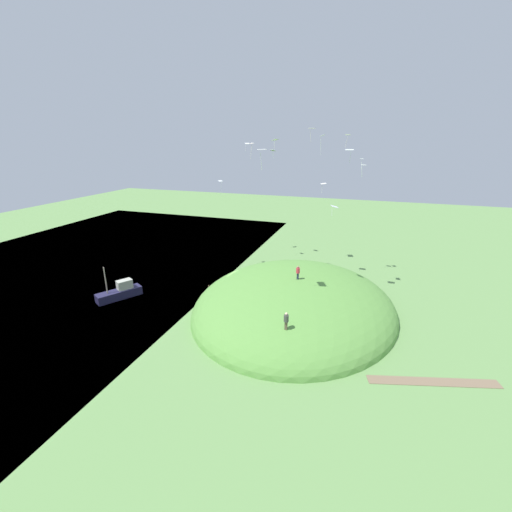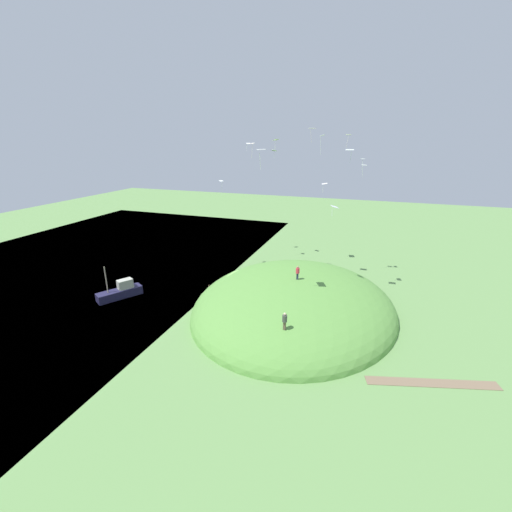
{
  "view_description": "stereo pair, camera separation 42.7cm",
  "coord_description": "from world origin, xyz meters",
  "px_view_note": "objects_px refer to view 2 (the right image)",
  "views": [
    {
      "loc": [
        15.21,
        -38.11,
        18.88
      ],
      "look_at": [
        2.48,
        -0.5,
        5.36
      ],
      "focal_mm": 24.04,
      "sensor_mm": 36.0,
      "label": 1
    },
    {
      "loc": [
        15.61,
        -37.97,
        18.88
      ],
      "look_at": [
        2.48,
        -0.5,
        5.36
      ],
      "focal_mm": 24.04,
      "sensor_mm": 36.0,
      "label": 2
    }
  ],
  "objects_px": {
    "kite_7": "(363,160)",
    "kite_9": "(348,136)",
    "kite_8": "(322,138)",
    "kite_13": "(324,184)",
    "boat_on_lake": "(121,292)",
    "kite_11": "(274,151)",
    "kite_3": "(261,150)",
    "kite_4": "(276,140)",
    "kite_12": "(364,166)",
    "kite_1": "(253,145)",
    "kite_5": "(350,150)",
    "person_on_hilltop": "(285,319)",
    "kite_10": "(221,183)",
    "person_near_shore": "(298,271)",
    "kite_2": "(248,144)",
    "kite_6": "(312,129)",
    "mooring_post": "(209,289)",
    "kite_0": "(335,207)"
  },
  "relations": [
    {
      "from": "person_on_hilltop",
      "to": "kite_8",
      "type": "bearing_deg",
      "value": 92.17
    },
    {
      "from": "person_near_shore",
      "to": "kite_9",
      "type": "distance_m",
      "value": 19.21
    },
    {
      "from": "kite_3",
      "to": "kite_4",
      "type": "distance_m",
      "value": 15.78
    },
    {
      "from": "kite_1",
      "to": "kite_9",
      "type": "relative_size",
      "value": 1.37
    },
    {
      "from": "kite_9",
      "to": "kite_6",
      "type": "bearing_deg",
      "value": -144.62
    },
    {
      "from": "person_near_shore",
      "to": "kite_2",
      "type": "xyz_separation_m",
      "value": [
        -12.53,
        17.9,
        13.36
      ]
    },
    {
      "from": "kite_1",
      "to": "kite_10",
      "type": "relative_size",
      "value": 1.07
    },
    {
      "from": "person_on_hilltop",
      "to": "kite_11",
      "type": "xyz_separation_m",
      "value": [
        -9.03,
        26.41,
        13.49
      ]
    },
    {
      "from": "person_on_hilltop",
      "to": "kite_1",
      "type": "bearing_deg",
      "value": 121.55
    },
    {
      "from": "person_on_hilltop",
      "to": "kite_10",
      "type": "bearing_deg",
      "value": 133.14
    },
    {
      "from": "kite_4",
      "to": "kite_10",
      "type": "distance_m",
      "value": 9.76
    },
    {
      "from": "kite_4",
      "to": "kite_12",
      "type": "bearing_deg",
      "value": -9.6
    },
    {
      "from": "kite_7",
      "to": "kite_9",
      "type": "xyz_separation_m",
      "value": [
        -1.99,
        -1.29,
        2.96
      ]
    },
    {
      "from": "kite_0",
      "to": "kite_9",
      "type": "xyz_separation_m",
      "value": [
        0.15,
        8.29,
        7.69
      ]
    },
    {
      "from": "kite_4",
      "to": "kite_12",
      "type": "relative_size",
      "value": 0.9
    },
    {
      "from": "boat_on_lake",
      "to": "kite_5",
      "type": "height_order",
      "value": "kite_5"
    },
    {
      "from": "kite_3",
      "to": "kite_5",
      "type": "xyz_separation_m",
      "value": [
        6.77,
        11.18,
        -0.24
      ]
    },
    {
      "from": "boat_on_lake",
      "to": "kite_6",
      "type": "relative_size",
      "value": 3.2
    },
    {
      "from": "kite_5",
      "to": "kite_3",
      "type": "bearing_deg",
      "value": -121.19
    },
    {
      "from": "mooring_post",
      "to": "person_on_hilltop",
      "type": "bearing_deg",
      "value": -37.94
    },
    {
      "from": "kite_11",
      "to": "kite_13",
      "type": "xyz_separation_m",
      "value": [
        7.91,
        0.64,
        -4.78
      ]
    },
    {
      "from": "kite_2",
      "to": "kite_9",
      "type": "relative_size",
      "value": 0.78
    },
    {
      "from": "kite_6",
      "to": "mooring_post",
      "type": "bearing_deg",
      "value": -141.25
    },
    {
      "from": "person_near_shore",
      "to": "kite_5",
      "type": "xyz_separation_m",
      "value": [
        4.1,
        5.98,
        12.86
      ]
    },
    {
      "from": "kite_11",
      "to": "kite_12",
      "type": "height_order",
      "value": "kite_11"
    },
    {
      "from": "kite_0",
      "to": "kite_12",
      "type": "relative_size",
      "value": 0.87
    },
    {
      "from": "person_near_shore",
      "to": "kite_11",
      "type": "distance_m",
      "value": 22.78
    },
    {
      "from": "kite_9",
      "to": "kite_12",
      "type": "relative_size",
      "value": 1.1
    },
    {
      "from": "person_near_shore",
      "to": "kite_4",
      "type": "xyz_separation_m",
      "value": [
        -5.8,
        10.25,
        13.95
      ]
    },
    {
      "from": "kite_10",
      "to": "kite_12",
      "type": "relative_size",
      "value": 1.41
    },
    {
      "from": "kite_4",
      "to": "kite_5",
      "type": "bearing_deg",
      "value": -23.34
    },
    {
      "from": "person_on_hilltop",
      "to": "kite_2",
      "type": "bearing_deg",
      "value": 122.04
    },
    {
      "from": "kite_2",
      "to": "kite_6",
      "type": "distance_m",
      "value": 14.63
    },
    {
      "from": "kite_11",
      "to": "kite_12",
      "type": "distance_m",
      "value": 16.53
    },
    {
      "from": "kite_3",
      "to": "kite_6",
      "type": "xyz_separation_m",
      "value": [
        1.81,
        14.49,
        2.14
      ]
    },
    {
      "from": "kite_5",
      "to": "kite_13",
      "type": "relative_size",
      "value": 0.96
    },
    {
      "from": "kite_3",
      "to": "kite_8",
      "type": "distance_m",
      "value": 8.27
    },
    {
      "from": "kite_3",
      "to": "kite_4",
      "type": "height_order",
      "value": "kite_4"
    },
    {
      "from": "kite_11",
      "to": "kite_12",
      "type": "xyz_separation_m",
      "value": [
        13.8,
        -9.0,
        -1.31
      ]
    },
    {
      "from": "kite_5",
      "to": "kite_11",
      "type": "xyz_separation_m",
      "value": [
        -12.2,
        11.33,
        -0.47
      ]
    },
    {
      "from": "person_near_shore",
      "to": "kite_7",
      "type": "xyz_separation_m",
      "value": [
        5.26,
        13.51,
        11.49
      ]
    },
    {
      "from": "kite_12",
      "to": "kite_13",
      "type": "xyz_separation_m",
      "value": [
        -5.89,
        9.64,
        -3.47
      ]
    },
    {
      "from": "mooring_post",
      "to": "kite_2",
      "type": "bearing_deg",
      "value": 93.1
    },
    {
      "from": "kite_5",
      "to": "kite_8",
      "type": "height_order",
      "value": "kite_8"
    },
    {
      "from": "kite_8",
      "to": "kite_13",
      "type": "xyz_separation_m",
      "value": [
        -1.77,
        16.13,
        -6.57
      ]
    },
    {
      "from": "boat_on_lake",
      "to": "kite_11",
      "type": "bearing_deg",
      "value": -2.29
    },
    {
      "from": "kite_1",
      "to": "kite_7",
      "type": "xyz_separation_m",
      "value": [
        15.83,
        -0.94,
        -1.73
      ]
    },
    {
      "from": "person_near_shore",
      "to": "kite_1",
      "type": "distance_m",
      "value": 22.26
    },
    {
      "from": "kite_7",
      "to": "kite_1",
      "type": "bearing_deg",
      "value": 176.61
    },
    {
      "from": "person_on_hilltop",
      "to": "kite_6",
      "type": "xyz_separation_m",
      "value": [
        -1.79,
        18.39,
        16.34
      ]
    }
  ]
}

